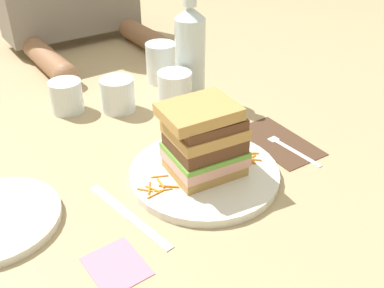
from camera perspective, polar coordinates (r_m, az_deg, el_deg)
The scene contains 29 objects.
ground_plane at distance 0.79m, azimuth 1.15°, elevation -3.92°, with size 3.00×3.00×0.00m, color tan.
main_plate at distance 0.77m, azimuth 1.28°, elevation -3.96°, with size 0.26×0.26×0.01m, color white.
sandwich at distance 0.73m, azimuth 1.26°, elevation 0.44°, with size 0.14×0.12×0.13m.
carrot_shred_0 at distance 0.73m, azimuth -5.42°, elevation -5.73°, with size 0.00×0.00×0.03m, color orange.
carrot_shred_1 at distance 0.73m, azimuth -6.26°, elevation -5.73°, with size 0.00×0.00×0.03m, color orange.
carrot_shred_2 at distance 0.73m, azimuth -5.03°, elevation -5.78°, with size 0.00×0.00×0.03m, color orange.
carrot_shred_3 at distance 0.73m, azimuth -3.01°, elevation -5.46°, with size 0.00×0.00×0.03m, color orange.
carrot_shred_4 at distance 0.74m, azimuth -4.13°, elevation -4.97°, with size 0.00×0.00×0.03m, color orange.
carrot_shred_5 at distance 0.73m, azimuth -3.72°, elevation -5.91°, with size 0.00×0.00×0.03m, color orange.
carrot_shred_6 at distance 0.72m, azimuth -4.68°, elevation -6.43°, with size 0.00×0.00×0.03m, color orange.
carrot_shred_7 at distance 0.75m, azimuth -4.16°, elevation -4.17°, with size 0.00×0.00×0.03m, color orange.
carrot_shred_8 at distance 0.81m, azimuth 6.36°, elevation -1.39°, with size 0.00×0.00×0.03m, color orange.
carrot_shred_9 at distance 0.80m, azimuth 7.77°, elevation -1.94°, with size 0.00×0.00×0.03m, color orange.
carrot_shred_10 at distance 0.81m, azimuth 7.69°, elevation -1.69°, with size 0.00×0.00×0.02m, color orange.
carrot_shred_11 at distance 0.82m, azimuth 7.90°, elevation -1.17°, with size 0.00×0.00×0.02m, color orange.
carrot_shred_12 at distance 0.80m, azimuth 6.10°, elevation -2.10°, with size 0.00×0.00×0.03m, color orange.
carrot_shred_13 at distance 0.81m, azimuth 5.67°, elevation -1.40°, with size 0.00×0.00×0.03m, color orange.
carrot_shred_14 at distance 0.80m, azimuth 7.52°, elevation -2.09°, with size 0.00×0.00×0.02m, color orange.
carrot_shred_15 at distance 0.82m, azimuth 6.96°, elevation -1.11°, with size 0.00×0.00×0.03m, color orange.
carrot_shred_16 at distance 0.80m, azimuth 7.51°, elevation -1.86°, with size 0.00×0.00×0.03m, color orange.
napkin_dark at distance 0.89m, azimuth 10.80°, elevation 0.41°, with size 0.10×0.17×0.00m, color #4C3323.
fork at distance 0.88m, azimuth 11.87°, elevation -0.03°, with size 0.02×0.17×0.00m.
knife at distance 0.70m, azimuth -7.86°, elevation -9.26°, with size 0.04×0.20×0.00m.
juice_glass at distance 0.96m, azimuth -2.21°, elevation 6.33°, with size 0.07×0.07×0.10m.
water_bottle at distance 0.99m, azimuth -0.24°, elevation 11.58°, with size 0.07×0.07×0.25m.
empty_tumbler_0 at distance 1.01m, azimuth -15.85°, elevation 5.92°, with size 0.07×0.07×0.07m, color silver.
empty_tumbler_1 at distance 0.99m, azimuth -9.53°, elevation 6.27°, with size 0.07×0.07×0.07m, color silver.
empty_tumbler_2 at distance 1.11m, azimuth -3.98°, elevation 10.39°, with size 0.08×0.08×0.10m, color silver.
napkin_pink at distance 0.63m, azimuth -9.72°, elevation -15.19°, with size 0.07×0.09×0.00m, color pink.
Camera 1 is at (-0.38, -0.51, 0.47)m, focal length 41.46 mm.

